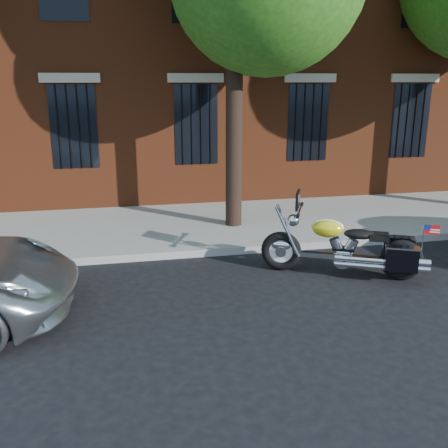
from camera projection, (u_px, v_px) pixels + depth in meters
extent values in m
plane|color=black|center=(242.00, 281.00, 8.53)|extent=(120.00, 120.00, 0.00)
cube|color=gray|center=(226.00, 251.00, 9.81)|extent=(40.00, 0.16, 0.15)
cube|color=gray|center=(209.00, 224.00, 11.58)|extent=(40.00, 3.60, 0.15)
cube|color=black|center=(196.00, 125.00, 12.72)|extent=(1.10, 0.14, 2.00)
cube|color=#B2A893|center=(195.00, 78.00, 12.38)|extent=(1.40, 0.20, 0.22)
cylinder|color=black|center=(196.00, 125.00, 12.65)|extent=(0.04, 0.04, 2.00)
cylinder|color=black|center=(234.00, 119.00, 10.66)|extent=(0.36, 0.36, 5.00)
torus|color=black|center=(281.00, 251.00, 8.91)|extent=(0.72, 0.45, 0.72)
torus|color=black|center=(401.00, 260.00, 8.46)|extent=(0.72, 0.45, 0.72)
cylinder|color=white|center=(281.00, 251.00, 8.91)|extent=(0.52, 0.28, 0.54)
cylinder|color=white|center=(401.00, 260.00, 8.46)|extent=(0.52, 0.28, 0.54)
ellipsoid|color=white|center=(281.00, 245.00, 8.88)|extent=(0.40, 0.28, 0.21)
ellipsoid|color=yellow|center=(402.00, 253.00, 8.43)|extent=(0.41, 0.30, 0.21)
cube|color=white|center=(340.00, 257.00, 8.69)|extent=(1.51, 0.78, 0.09)
cylinder|color=white|center=(343.00, 258.00, 8.69)|extent=(0.39, 0.32, 0.34)
cylinder|color=white|center=(375.00, 264.00, 8.38)|extent=(1.26, 0.65, 0.10)
ellipsoid|color=yellow|center=(327.00, 228.00, 8.61)|extent=(0.61, 0.50, 0.31)
ellipsoid|color=black|center=(359.00, 234.00, 8.51)|extent=(0.60, 0.50, 0.17)
cube|color=black|center=(398.00, 248.00, 8.70)|extent=(0.54, 0.37, 0.41)
cube|color=black|center=(402.00, 259.00, 8.17)|extent=(0.54, 0.37, 0.41)
cylinder|color=white|center=(300.00, 210.00, 8.63)|extent=(0.39, 0.78, 0.04)
sphere|color=white|center=(293.00, 220.00, 8.71)|extent=(0.29, 0.29, 0.22)
cube|color=black|center=(298.00, 200.00, 8.59)|extent=(0.22, 0.41, 0.30)
cube|color=red|center=(432.00, 230.00, 7.89)|extent=(0.22, 0.11, 0.15)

